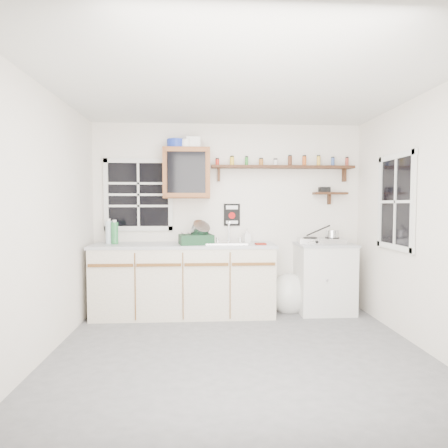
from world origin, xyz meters
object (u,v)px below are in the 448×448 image
at_px(main_cabinet, 184,279).
at_px(upper_cabinet, 187,173).
at_px(spice_shelf, 283,166).
at_px(hotplate, 321,241).
at_px(right_cabinet, 324,278).
at_px(dish_rack, 197,236).

relative_size(main_cabinet, upper_cabinet, 3.55).
height_order(main_cabinet, upper_cabinet, upper_cabinet).
height_order(spice_shelf, hotplate, spice_shelf).
relative_size(main_cabinet, right_cabinet, 2.54).
bearing_deg(main_cabinet, hotplate, 0.18).
distance_m(right_cabinet, hotplate, 0.50).
xyz_separation_m(spice_shelf, dish_rack, (-1.14, -0.28, -0.91)).
distance_m(main_cabinet, spice_shelf, 1.98).
xyz_separation_m(right_cabinet, upper_cabinet, (-1.80, 0.12, 1.37)).
distance_m(main_cabinet, right_cabinet, 1.84).
relative_size(upper_cabinet, hotplate, 1.05).
relative_size(spice_shelf, hotplate, 3.10).
bearing_deg(hotplate, right_cabinet, 26.29).
bearing_deg(upper_cabinet, spice_shelf, 3.11).
relative_size(right_cabinet, hotplate, 1.48).
xyz_separation_m(main_cabinet, spice_shelf, (1.31, 0.21, 1.47)).
bearing_deg(dish_rack, spice_shelf, 2.95).
height_order(main_cabinet, right_cabinet, main_cabinet).
height_order(main_cabinet, spice_shelf, spice_shelf).
xyz_separation_m(upper_cabinet, hotplate, (1.75, -0.14, -0.88)).
distance_m(main_cabinet, upper_cabinet, 1.37).
bearing_deg(hotplate, upper_cabinet, -178.23).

